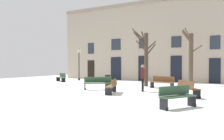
# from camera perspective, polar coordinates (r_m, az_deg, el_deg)

# --- Properties ---
(ground_plane) EXTENTS (33.32, 33.32, 0.00)m
(ground_plane) POSITION_cam_1_polar(r_m,az_deg,el_deg) (15.57, -3.22, -4.97)
(ground_plane) COLOR white
(building_facade) EXTENTS (20.82, 0.60, 8.46)m
(building_facade) POSITION_cam_1_polar(r_m,az_deg,el_deg) (24.04, 8.63, 7.46)
(building_facade) COLOR tan
(building_facade) RESTS_ON ground
(tree_right_of_center) EXTENTS (1.78, 1.92, 4.64)m
(tree_right_of_center) POSITION_cam_1_polar(r_m,az_deg,el_deg) (17.99, 8.58, 3.48)
(tree_right_of_center) COLOR #423326
(tree_right_of_center) RESTS_ON ground
(tree_center) EXTENTS (1.71, 2.41, 4.63)m
(tree_center) POSITION_cam_1_polar(r_m,az_deg,el_deg) (19.85, 19.37, 3.17)
(tree_center) COLOR #4C3D2D
(tree_center) RESTS_ON ground
(streetlamp) EXTENTS (0.30, 0.30, 3.45)m
(streetlamp) POSITION_cam_1_polar(r_m,az_deg,el_deg) (24.68, -8.39, 2.32)
(streetlamp) COLOR black
(streetlamp) RESTS_ON ground
(litter_bin) EXTENTS (0.46, 0.46, 0.92)m
(litter_bin) POSITION_cam_1_polar(r_m,az_deg,el_deg) (17.40, -1.10, -2.75)
(litter_bin) COLOR black
(litter_bin) RESTS_ON ground
(bench_near_center_tree) EXTENTS (1.85, 1.42, 0.87)m
(bench_near_center_tree) POSITION_cam_1_polar(r_m,az_deg,el_deg) (15.39, -3.61, -3.32)
(bench_near_center_tree) COLOR #2D4C33
(bench_near_center_tree) RESTS_ON ground
(bench_back_to_back_left) EXTENTS (1.26, 1.66, 0.88)m
(bench_back_to_back_left) POSITION_cam_1_polar(r_m,az_deg,el_deg) (9.33, 16.26, -6.46)
(bench_back_to_back_left) COLOR #2D4C33
(bench_back_to_back_left) RESTS_ON ground
(bench_facing_shops) EXTENTS (1.41, 1.60, 0.87)m
(bench_facing_shops) POSITION_cam_1_polar(r_m,az_deg,el_deg) (12.69, 18.75, -4.42)
(bench_facing_shops) COLOR #51331E
(bench_facing_shops) RESTS_ON ground
(bench_far_corner) EXTENTS (1.85, 0.95, 0.88)m
(bench_far_corner) POSITION_cam_1_polar(r_m,az_deg,el_deg) (16.52, 12.67, -3.05)
(bench_far_corner) COLOR brown
(bench_far_corner) RESTS_ON ground
(bench_near_lamp) EXTENTS (1.73, 1.26, 0.86)m
(bench_near_lamp) POSITION_cam_1_polar(r_m,az_deg,el_deg) (23.23, -12.78, -1.81)
(bench_near_lamp) COLOR #2D4C33
(bench_near_lamp) RESTS_ON ground
(bench_back_to_back_right) EXTENTS (1.04, 1.85, 0.86)m
(bench_back_to_back_right) POSITION_cam_1_polar(r_m,az_deg,el_deg) (13.38, -0.03, -4.10)
(bench_back_to_back_right) COLOR brown
(bench_back_to_back_right) RESTS_ON ground
(person_near_bench) EXTENTS (0.35, 0.44, 1.71)m
(person_near_bench) POSITION_cam_1_polar(r_m,az_deg,el_deg) (14.45, 7.82, -1.68)
(person_near_bench) COLOR black
(person_near_bench) RESTS_ON ground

